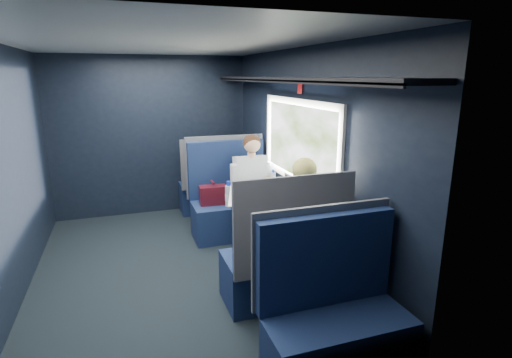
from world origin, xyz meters
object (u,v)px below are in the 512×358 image
object	(u,v)px
table	(267,203)
laptop	(287,190)
seat_row_front	(214,186)
seat_bay_far	(282,261)
bottle_small	(273,178)
man	(253,182)
cup	(275,181)
seat_bay_near	(230,203)
woman	(301,218)
seat_row_back	(334,320)

from	to	relation	value
table	laptop	world-z (taller)	laptop
seat_row_front	seat_bay_far	bearing A→B (deg)	-90.00
table	bottle_small	bearing A→B (deg)	61.38
man	cup	world-z (taller)	man
laptop	seat_bay_near	bearing A→B (deg)	114.78
seat_row_front	cup	size ratio (longest dim) A/B	13.69
table	seat_row_front	xyz separation A→B (m)	(-0.18, 1.80, -0.25)
man	woman	xyz separation A→B (m)	(0.00, -1.41, 0.01)
seat_row_back	woman	xyz separation A→B (m)	(0.25, 1.09, 0.32)
seat_row_back	cup	bearing A→B (deg)	78.83
seat_bay_far	woman	world-z (taller)	woman
laptop	bottle_small	distance (m)	0.44
seat_row_back	woman	size ratio (longest dim) A/B	0.88
seat_bay_near	seat_row_front	xyz separation A→B (m)	(0.01, 0.93, -0.01)
laptop	seat_bay_far	bearing A→B (deg)	-115.46
woman	cup	distance (m)	1.15
table	seat_row_back	size ratio (longest dim) A/B	0.86
table	seat_bay_near	size ratio (longest dim) A/B	0.79
man	table	bearing A→B (deg)	-95.52
seat_row_back	seat_row_front	bearing A→B (deg)	90.00
seat_row_back	man	xyz separation A→B (m)	(0.25, 2.50, 0.31)
table	man	distance (m)	0.70
seat_bay_far	seat_row_back	world-z (taller)	seat_bay_far
seat_row_back	bottle_small	xyz separation A→B (m)	(0.41, 2.21, 0.42)
table	seat_bay_far	world-z (taller)	seat_bay_far
seat_bay_near	laptop	size ratio (longest dim) A/B	4.00
seat_bay_near	bottle_small	size ratio (longest dim) A/B	6.46
seat_row_front	cup	bearing A→B (deg)	-72.26
laptop	cup	xyz separation A→B (m)	(0.03, 0.45, -0.02)
seat_row_back	seat_bay_far	bearing A→B (deg)	90.00
table	cup	bearing A→B (deg)	58.93
table	woman	bearing A→B (deg)	-84.55
seat_bay_near	seat_row_front	size ratio (longest dim) A/B	1.09
table	man	world-z (taller)	man
woman	bottle_small	distance (m)	1.13
bottle_small	seat_row_front	bearing A→B (deg)	106.36
laptop	man	bearing A→B (deg)	102.00
woman	seat_bay_far	bearing A→B (deg)	-146.18
man	laptop	bearing A→B (deg)	-78.00
woman	man	bearing A→B (deg)	90.00
seat_bay_near	bottle_small	distance (m)	0.74
table	cup	distance (m)	0.51
seat_bay_far	man	distance (m)	1.62
table	seat_row_front	world-z (taller)	seat_row_front
seat_bay_near	laptop	distance (m)	1.06
seat_row_front	laptop	world-z (taller)	seat_row_front
seat_row_front	laptop	xyz separation A→B (m)	(0.40, -1.82, 0.39)
seat_bay_near	seat_row_back	distance (m)	2.67
laptop	bottle_small	bearing A→B (deg)	89.67
seat_bay_far	seat_row_back	distance (m)	0.92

